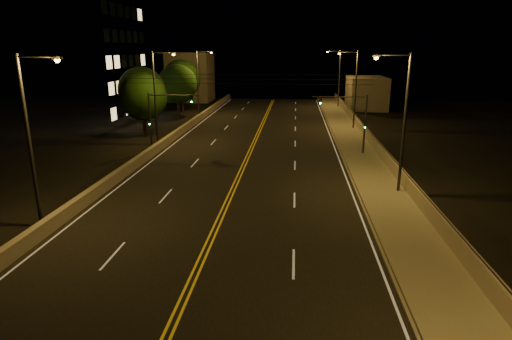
# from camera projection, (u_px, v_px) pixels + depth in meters

# --- Properties ---
(road) EXTENTS (18.00, 120.00, 0.02)m
(road) POSITION_uv_depth(u_px,v_px,m) (230.00, 196.00, 30.05)
(road) COLOR black
(road) RESTS_ON ground
(sidewalk) EXTENTS (3.60, 120.00, 0.30)m
(sidewalk) POSITION_uv_depth(u_px,v_px,m) (387.00, 198.00, 29.07)
(sidewalk) COLOR gray
(sidewalk) RESTS_ON ground
(curb) EXTENTS (0.14, 120.00, 0.15)m
(curb) POSITION_uv_depth(u_px,v_px,m) (359.00, 199.00, 29.25)
(curb) COLOR gray
(curb) RESTS_ON ground
(parapet_wall) EXTENTS (0.30, 120.00, 1.00)m
(parapet_wall) POSITION_uv_depth(u_px,v_px,m) (413.00, 190.00, 28.75)
(parapet_wall) COLOR gray
(parapet_wall) RESTS_ON sidewalk
(jersey_barrier) EXTENTS (0.45, 120.00, 0.86)m
(jersey_barrier) POSITION_uv_depth(u_px,v_px,m) (103.00, 186.00, 30.73)
(jersey_barrier) COLOR gray
(jersey_barrier) RESTS_ON ground
(distant_building_right) EXTENTS (6.00, 10.00, 5.32)m
(distant_building_right) POSITION_uv_depth(u_px,v_px,m) (366.00, 93.00, 73.27)
(distant_building_right) COLOR gray
(distant_building_right) RESTS_ON ground
(distant_building_left) EXTENTS (8.00, 8.00, 9.24)m
(distant_building_left) POSITION_uv_depth(u_px,v_px,m) (191.00, 77.00, 83.15)
(distant_building_left) COLOR gray
(distant_building_left) RESTS_ON ground
(parapet_rail) EXTENTS (0.06, 120.00, 0.06)m
(parapet_rail) POSITION_uv_depth(u_px,v_px,m) (414.00, 183.00, 28.60)
(parapet_rail) COLOR black
(parapet_rail) RESTS_ON parapet_wall
(lane_markings) EXTENTS (17.32, 116.00, 0.00)m
(lane_markings) POSITION_uv_depth(u_px,v_px,m) (230.00, 196.00, 29.97)
(lane_markings) COLOR silver
(lane_markings) RESTS_ON road
(streetlight_1) EXTENTS (2.55, 0.28, 9.72)m
(streetlight_1) POSITION_uv_depth(u_px,v_px,m) (401.00, 116.00, 28.80)
(streetlight_1) COLOR #2D2D33
(streetlight_1) RESTS_ON ground
(streetlight_2) EXTENTS (2.55, 0.28, 9.72)m
(streetlight_2) POSITION_uv_depth(u_px,v_px,m) (354.00, 85.00, 52.65)
(streetlight_2) COLOR #2D2D33
(streetlight_2) RESTS_ON ground
(streetlight_3) EXTENTS (2.55, 0.28, 9.72)m
(streetlight_3) POSITION_uv_depth(u_px,v_px,m) (338.00, 75.00, 72.67)
(streetlight_3) COLOR #2D2D33
(streetlight_3) RESTS_ON ground
(streetlight_4) EXTENTS (2.55, 0.28, 9.72)m
(streetlight_4) POSITION_uv_depth(u_px,v_px,m) (32.00, 132.00, 23.41)
(streetlight_4) COLOR #2D2D33
(streetlight_4) RESTS_ON ground
(streetlight_5) EXTENTS (2.55, 0.28, 9.72)m
(streetlight_5) POSITION_uv_depth(u_px,v_px,m) (157.00, 92.00, 44.41)
(streetlight_5) COLOR #2D2D33
(streetlight_5) RESTS_ON ground
(streetlight_6) EXTENTS (2.55, 0.28, 9.72)m
(streetlight_6) POSITION_uv_depth(u_px,v_px,m) (199.00, 79.00, 63.66)
(streetlight_6) COLOR #2D2D33
(streetlight_6) RESTS_ON ground
(traffic_signal_right) EXTENTS (5.11, 0.31, 5.83)m
(traffic_signal_right) POSITION_uv_depth(u_px,v_px,m) (354.00, 118.00, 40.18)
(traffic_signal_right) COLOR #2D2D33
(traffic_signal_right) RESTS_ON ground
(traffic_signal_left) EXTENTS (5.11, 0.31, 5.83)m
(traffic_signal_left) POSITION_uv_depth(u_px,v_px,m) (160.00, 115.00, 41.81)
(traffic_signal_left) COLOR #2D2D33
(traffic_signal_left) RESTS_ON ground
(overhead_wires) EXTENTS (22.00, 0.03, 0.83)m
(overhead_wires) POSITION_uv_depth(u_px,v_px,m) (245.00, 79.00, 37.12)
(overhead_wires) COLOR black
(building_tower) EXTENTS (24.00, 15.00, 27.34)m
(building_tower) POSITION_uv_depth(u_px,v_px,m) (39.00, 24.00, 57.65)
(building_tower) COLOR gray
(building_tower) RESTS_ON ground
(tree_0) EXTENTS (5.44, 5.44, 7.38)m
(tree_0) POSITION_uv_depth(u_px,v_px,m) (143.00, 97.00, 48.97)
(tree_0) COLOR black
(tree_0) RESTS_ON ground
(tree_1) EXTENTS (5.80, 5.80, 7.86)m
(tree_1) POSITION_uv_depth(u_px,v_px,m) (142.00, 90.00, 53.08)
(tree_1) COLOR black
(tree_1) RESTS_ON ground
(tree_2) EXTENTS (5.75, 5.75, 7.79)m
(tree_2) POSITION_uv_depth(u_px,v_px,m) (177.00, 84.00, 63.11)
(tree_2) COLOR black
(tree_2) RESTS_ON ground
(tree_3) EXTENTS (6.11, 6.11, 8.29)m
(tree_3) POSITION_uv_depth(u_px,v_px,m) (182.00, 79.00, 68.99)
(tree_3) COLOR black
(tree_3) RESTS_ON ground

